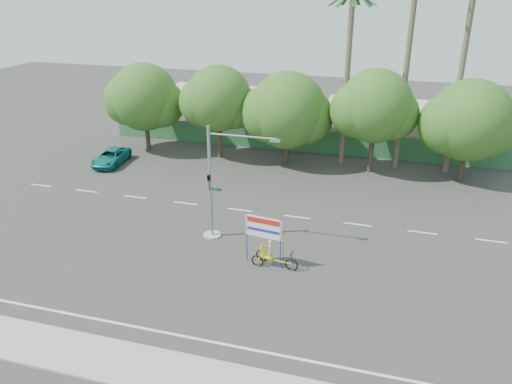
# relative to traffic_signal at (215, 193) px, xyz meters

# --- Properties ---
(ground) EXTENTS (120.00, 120.00, 0.00)m
(ground) POSITION_rel_traffic_signal_xyz_m (2.20, -3.98, -2.92)
(ground) COLOR #33302D
(ground) RESTS_ON ground
(sidewalk_near) EXTENTS (50.00, 2.40, 0.12)m
(sidewalk_near) POSITION_rel_traffic_signal_xyz_m (2.20, -11.48, -2.86)
(sidewalk_near) COLOR gray
(sidewalk_near) RESTS_ON ground
(fence) EXTENTS (38.00, 0.08, 2.00)m
(fence) POSITION_rel_traffic_signal_xyz_m (2.20, 17.52, -1.92)
(fence) COLOR #336B3D
(fence) RESTS_ON ground
(building_left) EXTENTS (12.00, 8.00, 4.00)m
(building_left) POSITION_rel_traffic_signal_xyz_m (-7.80, 22.02, -0.92)
(building_left) COLOR #C3B39B
(building_left) RESTS_ON ground
(building_right) EXTENTS (14.00, 8.00, 3.60)m
(building_right) POSITION_rel_traffic_signal_xyz_m (10.20, 22.02, -1.12)
(building_right) COLOR #C3B39B
(building_right) RESTS_ON ground
(tree_far_left) EXTENTS (7.14, 6.00, 7.96)m
(tree_far_left) POSITION_rel_traffic_signal_xyz_m (-11.85, 14.02, 1.84)
(tree_far_left) COLOR #473828
(tree_far_left) RESTS_ON ground
(tree_left) EXTENTS (6.66, 5.60, 8.07)m
(tree_left) POSITION_rel_traffic_signal_xyz_m (-4.85, 14.02, 2.14)
(tree_left) COLOR #473828
(tree_left) RESTS_ON ground
(tree_center) EXTENTS (7.62, 6.40, 7.85)m
(tree_center) POSITION_rel_traffic_signal_xyz_m (1.14, 14.02, 1.55)
(tree_center) COLOR #473828
(tree_center) RESTS_ON ground
(tree_right) EXTENTS (6.90, 5.80, 8.36)m
(tree_right) POSITION_rel_traffic_signal_xyz_m (8.15, 14.02, 2.32)
(tree_right) COLOR #473828
(tree_right) RESTS_ON ground
(tree_far_right) EXTENTS (7.38, 6.20, 7.94)m
(tree_far_right) POSITION_rel_traffic_signal_xyz_m (15.15, 14.02, 1.73)
(tree_far_right) COLOR #473828
(tree_far_right) RESTS_ON ground
(palm_tall) EXTENTS (3.73, 3.79, 17.45)m
(palm_tall) POSITION_rel_traffic_signal_xyz_m (10.20, 15.52, 7.55)
(palm_tall) COLOR #70604C
(palm_tall) RESTS_ON ground
(palm_mid) EXTENTS (3.73, 3.79, 15.45)m
(palm_mid) POSITION_rel_traffic_signal_xyz_m (14.20, 15.52, 6.48)
(palm_mid) COLOR #70604C
(palm_mid) RESTS_ON ground
(palm_short) EXTENTS (3.73, 3.79, 14.45)m
(palm_short) POSITION_rel_traffic_signal_xyz_m (5.70, 15.52, 5.94)
(palm_short) COLOR #70604C
(palm_short) RESTS_ON ground
(traffic_signal) EXTENTS (4.72, 1.10, 7.00)m
(traffic_signal) POSITION_rel_traffic_signal_xyz_m (0.00, 0.00, 0.00)
(traffic_signal) COLOR gray
(traffic_signal) RESTS_ON ground
(trike_billboard) EXTENTS (3.07, 0.88, 3.03)m
(trike_billboard) POSITION_rel_traffic_signal_xyz_m (3.88, -2.33, -1.70)
(trike_billboard) COLOR black
(trike_billboard) RESTS_ON ground
(pickup_truck) EXTENTS (2.50, 4.68, 1.25)m
(pickup_truck) POSITION_rel_traffic_signal_xyz_m (-13.13, 9.76, -2.29)
(pickup_truck) COLOR #10706C
(pickup_truck) RESTS_ON ground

